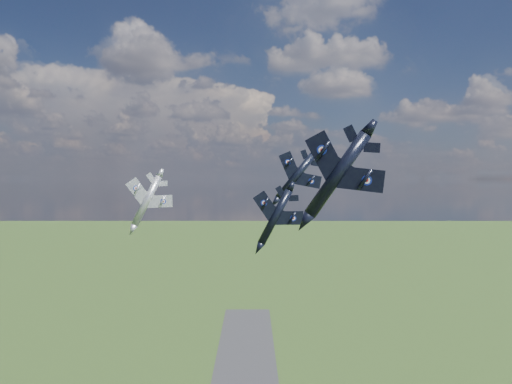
{
  "coord_description": "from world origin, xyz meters",
  "views": [
    {
      "loc": [
        3.07,
        -68.77,
        84.05
      ],
      "look_at": [
        3.7,
        15.54,
        81.86
      ],
      "focal_mm": 35.0,
      "sensor_mm": 36.0,
      "label": 1
    }
  ],
  "objects_px": {
    "jet_high_navy": "(295,177)",
    "jet_left_silver": "(147,201)",
    "jet_right_navy": "(338,175)",
    "jet_lead_navy": "(275,217)"
  },
  "relations": [
    {
      "from": "jet_lead_navy",
      "to": "jet_right_navy",
      "type": "height_order",
      "value": "jet_right_navy"
    },
    {
      "from": "jet_high_navy",
      "to": "jet_left_silver",
      "type": "distance_m",
      "value": 32.47
    },
    {
      "from": "jet_lead_navy",
      "to": "jet_right_navy",
      "type": "bearing_deg",
      "value": -68.29
    },
    {
      "from": "jet_high_navy",
      "to": "jet_right_navy",
      "type": "bearing_deg",
      "value": -88.16
    },
    {
      "from": "jet_right_navy",
      "to": "jet_left_silver",
      "type": "distance_m",
      "value": 48.52
    },
    {
      "from": "jet_lead_navy",
      "to": "jet_right_navy",
      "type": "relative_size",
      "value": 0.78
    },
    {
      "from": "jet_lead_navy",
      "to": "jet_high_navy",
      "type": "bearing_deg",
      "value": 79.51
    },
    {
      "from": "jet_lead_navy",
      "to": "jet_high_navy",
      "type": "relative_size",
      "value": 0.75
    },
    {
      "from": "jet_right_navy",
      "to": "jet_left_silver",
      "type": "relative_size",
      "value": 1.1
    },
    {
      "from": "jet_lead_navy",
      "to": "jet_left_silver",
      "type": "distance_m",
      "value": 32.07
    }
  ]
}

